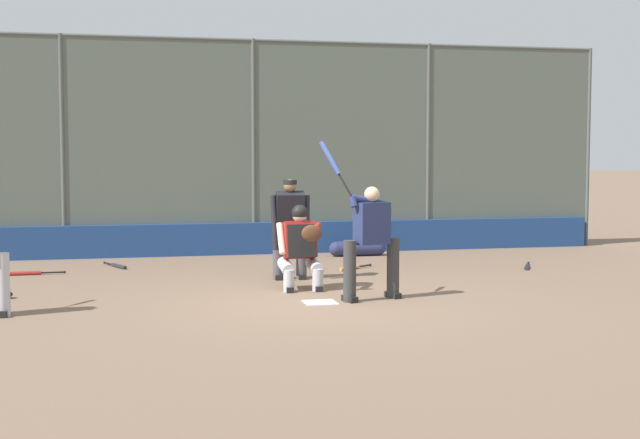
# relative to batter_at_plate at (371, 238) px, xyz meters

# --- Properties ---
(ground_plane) EXTENTS (160.00, 160.00, 0.00)m
(ground_plane) POSITION_rel_batter_at_plate_xyz_m (0.73, 0.09, -0.85)
(ground_plane) COLOR #7A604C
(home_plate_marker) EXTENTS (0.43, 0.43, 0.01)m
(home_plate_marker) POSITION_rel_batter_at_plate_xyz_m (0.73, 0.09, -0.85)
(home_plate_marker) COLOR white
(home_plate_marker) RESTS_ON ground_plane
(backstop_fence) EXTENTS (14.71, 0.08, 4.26)m
(backstop_fence) POSITION_rel_batter_at_plate_xyz_m (0.73, -5.91, 1.37)
(backstop_fence) COLOR #515651
(backstop_fence) RESTS_ON ground_plane
(padding_wall) EXTENTS (14.34, 0.18, 0.63)m
(padding_wall) POSITION_rel_batter_at_plate_xyz_m (0.73, -5.81, -0.54)
(padding_wall) COLOR navy
(padding_wall) RESTS_ON ground_plane
(bleachers_beyond) EXTENTS (10.24, 1.95, 1.16)m
(bleachers_beyond) POSITION_rel_batter_at_plate_xyz_m (-1.54, -8.06, -0.47)
(bleachers_beyond) COLOR slate
(bleachers_beyond) RESTS_ON ground_plane
(batter_at_plate) EXTENTS (1.12, 0.57, 2.18)m
(batter_at_plate) POSITION_rel_batter_at_plate_xyz_m (0.00, 0.00, 0.00)
(batter_at_plate) COLOR #333333
(batter_at_plate) RESTS_ON ground_plane
(catcher_behind_plate) EXTENTS (0.66, 0.76, 1.25)m
(catcher_behind_plate) POSITION_rel_batter_at_plate_xyz_m (0.75, -1.10, -0.20)
(catcher_behind_plate) COLOR #B7B7BC
(catcher_behind_plate) RESTS_ON ground_plane
(umpire_home) EXTENTS (0.65, 0.42, 1.60)m
(umpire_home) POSITION_rel_batter_at_plate_xyz_m (0.71, -2.16, 0.00)
(umpire_home) COLOR #4C4C51
(umpire_home) RESTS_ON ground_plane
(spare_bat_near_backstop) EXTENTS (0.41, 0.85, 0.07)m
(spare_bat_near_backstop) POSITION_rel_batter_at_plate_xyz_m (3.41, -4.27, -0.82)
(spare_bat_near_backstop) COLOR black
(spare_bat_near_backstop) RESTS_ON ground_plane
(spare_bat_by_padding) EXTENTS (0.45, 0.78, 0.07)m
(spare_bat_by_padding) POSITION_rel_batter_at_plate_xyz_m (-3.59, -2.61, -0.82)
(spare_bat_by_padding) COLOR black
(spare_bat_by_padding) RESTS_ON ground_plane
(spare_bat_third_base_side) EXTENTS (0.70, 0.52, 0.07)m
(spare_bat_third_base_side) POSITION_rel_batter_at_plate_xyz_m (-0.56, -3.12, -0.82)
(spare_bat_third_base_side) COLOR black
(spare_bat_third_base_side) RESTS_ON ground_plane
(spare_bat_first_base_side) EXTENTS (0.91, 0.08, 0.07)m
(spare_bat_first_base_side) POSITION_rel_batter_at_plate_xyz_m (4.82, -3.61, -0.82)
(spare_bat_first_base_side) COLOR black
(spare_bat_first_base_side) RESTS_ON ground_plane
(fielding_glove_on_dirt) EXTENTS (0.32, 0.24, 0.11)m
(fielding_glove_on_dirt) POSITION_rel_batter_at_plate_xyz_m (4.99, -1.20, -0.79)
(fielding_glove_on_dirt) COLOR black
(fielding_glove_on_dirt) RESTS_ON ground_plane
(equipment_bag_dugout_side) EXTENTS (1.14, 0.29, 0.29)m
(equipment_bag_dugout_side) POSITION_rel_batter_at_plate_xyz_m (-1.18, -5.07, -0.71)
(equipment_bag_dugout_side) COLOR navy
(equipment_bag_dugout_side) RESTS_ON ground_plane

